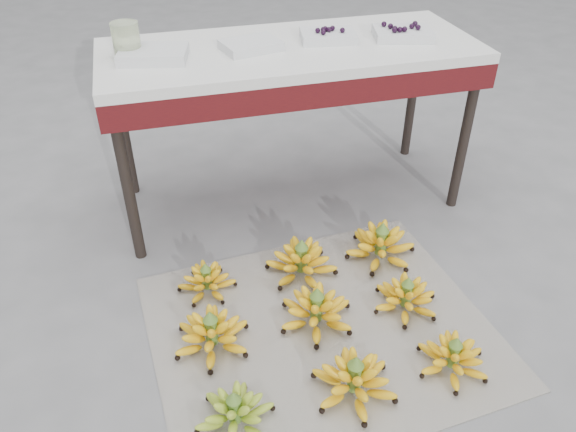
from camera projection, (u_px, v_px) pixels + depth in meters
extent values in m
plane|color=#5F5F61|center=(333.00, 321.00, 2.17)|extent=(60.00, 60.00, 0.00)
cube|color=silver|center=(321.00, 330.00, 2.13)|extent=(1.33, 1.15, 0.01)
ellipsoid|color=#77AE27|center=(235.00, 416.00, 1.78)|extent=(0.27, 0.27, 0.08)
ellipsoid|color=#77AE27|center=(235.00, 410.00, 1.76)|extent=(0.19, 0.19, 0.06)
ellipsoid|color=#77AE27|center=(234.00, 403.00, 1.74)|extent=(0.13, 0.13, 0.05)
cylinder|color=#527729|center=(235.00, 410.00, 1.76)|extent=(0.04, 0.04, 0.10)
cone|color=#527729|center=(233.00, 396.00, 1.72)|extent=(0.05, 0.05, 0.04)
ellipsoid|color=yellow|center=(354.00, 384.00, 1.87)|extent=(0.33, 0.33, 0.09)
ellipsoid|color=yellow|center=(355.00, 376.00, 1.85)|extent=(0.23, 0.23, 0.06)
ellipsoid|color=yellow|center=(355.00, 369.00, 1.83)|extent=(0.15, 0.15, 0.05)
cylinder|color=#527729|center=(355.00, 376.00, 1.85)|extent=(0.05, 0.05, 0.12)
cone|color=#527729|center=(356.00, 361.00, 1.81)|extent=(0.06, 0.06, 0.04)
ellipsoid|color=yellow|center=(452.00, 361.00, 1.96)|extent=(0.27, 0.27, 0.07)
ellipsoid|color=yellow|center=(454.00, 354.00, 1.94)|extent=(0.19, 0.19, 0.06)
ellipsoid|color=yellow|center=(455.00, 348.00, 1.92)|extent=(0.12, 0.12, 0.05)
cylinder|color=#527729|center=(454.00, 354.00, 1.94)|extent=(0.04, 0.04, 0.10)
cone|color=#527729|center=(457.00, 342.00, 1.90)|extent=(0.05, 0.05, 0.04)
ellipsoid|color=yellow|center=(212.00, 337.00, 2.04)|extent=(0.30, 0.30, 0.08)
ellipsoid|color=yellow|center=(211.00, 330.00, 2.02)|extent=(0.21, 0.21, 0.06)
ellipsoid|color=yellow|center=(211.00, 324.00, 2.00)|extent=(0.14, 0.14, 0.05)
cylinder|color=#527729|center=(211.00, 330.00, 2.02)|extent=(0.05, 0.05, 0.12)
cone|color=#527729|center=(210.00, 316.00, 1.98)|extent=(0.05, 0.05, 0.04)
ellipsoid|color=yellow|center=(316.00, 314.00, 2.14)|extent=(0.34, 0.34, 0.09)
ellipsoid|color=yellow|center=(317.00, 307.00, 2.11)|extent=(0.24, 0.24, 0.06)
ellipsoid|color=yellow|center=(317.00, 300.00, 2.09)|extent=(0.16, 0.16, 0.05)
cylinder|color=#527729|center=(317.00, 307.00, 2.11)|extent=(0.05, 0.05, 0.12)
cone|color=#527729|center=(317.00, 292.00, 2.07)|extent=(0.06, 0.06, 0.04)
ellipsoid|color=yellow|center=(405.00, 300.00, 2.20)|extent=(0.27, 0.27, 0.08)
ellipsoid|color=yellow|center=(406.00, 294.00, 2.18)|extent=(0.19, 0.19, 0.06)
ellipsoid|color=yellow|center=(407.00, 288.00, 2.17)|extent=(0.13, 0.13, 0.05)
cylinder|color=#527729|center=(406.00, 294.00, 2.18)|extent=(0.04, 0.04, 0.10)
cone|color=#527729|center=(409.00, 281.00, 2.15)|extent=(0.05, 0.05, 0.04)
ellipsoid|color=yellow|center=(207.00, 284.00, 2.29)|extent=(0.31, 0.31, 0.07)
ellipsoid|color=yellow|center=(207.00, 278.00, 2.27)|extent=(0.22, 0.22, 0.05)
ellipsoid|color=yellow|center=(206.00, 273.00, 2.25)|extent=(0.14, 0.14, 0.04)
cylinder|color=#527729|center=(207.00, 278.00, 2.27)|extent=(0.04, 0.04, 0.09)
cone|color=#527729|center=(205.00, 267.00, 2.23)|extent=(0.04, 0.04, 0.03)
ellipsoid|color=yellow|center=(301.00, 265.00, 2.37)|extent=(0.35, 0.35, 0.09)
ellipsoid|color=yellow|center=(301.00, 258.00, 2.34)|extent=(0.25, 0.25, 0.07)
ellipsoid|color=yellow|center=(302.00, 252.00, 2.32)|extent=(0.16, 0.16, 0.06)
cylinder|color=#527729|center=(301.00, 258.00, 2.34)|extent=(0.05, 0.05, 0.12)
cone|color=#527729|center=(302.00, 244.00, 2.30)|extent=(0.06, 0.06, 0.04)
ellipsoid|color=yellow|center=(380.00, 249.00, 2.45)|extent=(0.37, 0.37, 0.09)
ellipsoid|color=yellow|center=(381.00, 242.00, 2.43)|extent=(0.26, 0.26, 0.07)
ellipsoid|color=yellow|center=(382.00, 235.00, 2.41)|extent=(0.17, 0.17, 0.06)
cylinder|color=#527729|center=(381.00, 242.00, 2.43)|extent=(0.05, 0.05, 0.12)
cone|color=#527729|center=(383.00, 227.00, 2.39)|extent=(0.06, 0.06, 0.05)
cylinder|color=black|center=(127.00, 185.00, 2.28)|extent=(0.05, 0.05, 0.74)
cylinder|color=black|center=(464.00, 138.00, 2.61)|extent=(0.05, 0.05, 0.74)
cylinder|color=black|center=(123.00, 126.00, 2.71)|extent=(0.05, 0.05, 0.74)
cylinder|color=black|center=(413.00, 93.00, 3.04)|extent=(0.05, 0.05, 0.74)
cube|color=#4D0E0E|center=(291.00, 68.00, 2.47)|extent=(1.64, 0.66, 0.11)
cube|color=silver|center=(291.00, 50.00, 2.43)|extent=(1.64, 0.66, 0.04)
cube|color=silver|center=(153.00, 54.00, 2.27)|extent=(0.31, 0.25, 0.04)
cube|color=silver|center=(251.00, 45.00, 2.36)|extent=(0.27, 0.22, 0.04)
cube|color=silver|center=(328.00, 36.00, 2.46)|extent=(0.26, 0.21, 0.04)
sphere|color=black|center=(318.00, 30.00, 2.43)|extent=(0.02, 0.02, 0.02)
sphere|color=black|center=(325.00, 29.00, 2.45)|extent=(0.02, 0.02, 0.02)
sphere|color=black|center=(329.00, 30.00, 2.44)|extent=(0.02, 0.02, 0.02)
sphere|color=black|center=(323.00, 32.00, 2.41)|extent=(0.02, 0.02, 0.02)
sphere|color=black|center=(342.00, 30.00, 2.43)|extent=(0.02, 0.02, 0.02)
sphere|color=black|center=(323.00, 29.00, 2.44)|extent=(0.02, 0.02, 0.02)
sphere|color=black|center=(332.00, 28.00, 2.45)|extent=(0.02, 0.02, 0.02)
cube|color=silver|center=(403.00, 33.00, 2.49)|extent=(0.29, 0.24, 0.04)
sphere|color=black|center=(412.00, 26.00, 2.47)|extent=(0.02, 0.02, 0.02)
sphere|color=black|center=(395.00, 30.00, 2.42)|extent=(0.02, 0.02, 0.02)
sphere|color=black|center=(405.00, 29.00, 2.43)|extent=(0.02, 0.02, 0.02)
sphere|color=black|center=(390.00, 26.00, 2.47)|extent=(0.02, 0.02, 0.02)
sphere|color=black|center=(384.00, 24.00, 2.49)|extent=(0.02, 0.02, 0.02)
sphere|color=black|center=(400.00, 30.00, 2.43)|extent=(0.02, 0.02, 0.02)
sphere|color=black|center=(418.00, 27.00, 2.45)|extent=(0.02, 0.02, 0.02)
sphere|color=black|center=(395.00, 29.00, 2.44)|extent=(0.02, 0.02, 0.02)
sphere|color=black|center=(415.00, 24.00, 2.50)|extent=(0.02, 0.02, 0.02)
cylinder|color=#DFEEBD|center=(126.00, 40.00, 2.26)|extent=(0.14, 0.14, 0.14)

